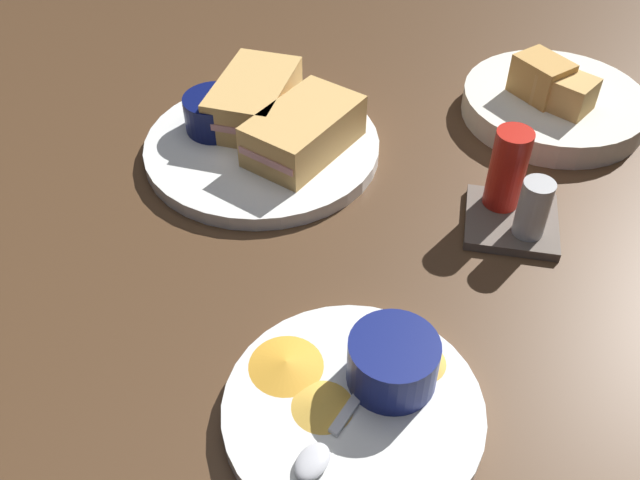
# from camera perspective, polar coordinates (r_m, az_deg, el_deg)

# --- Properties ---
(ground_plane) EXTENTS (1.10, 1.10, 0.03)m
(ground_plane) POSITION_cam_1_polar(r_m,az_deg,el_deg) (0.76, -1.26, 3.57)
(ground_plane) COLOR #4C331E
(plate_sandwich_main) EXTENTS (0.26, 0.26, 0.02)m
(plate_sandwich_main) POSITION_cam_1_polar(r_m,az_deg,el_deg) (0.79, -4.72, 7.56)
(plate_sandwich_main) COLOR white
(plate_sandwich_main) RESTS_ON ground_plane
(sandwich_half_near) EXTENTS (0.15, 0.12, 0.05)m
(sandwich_half_near) POSITION_cam_1_polar(r_m,az_deg,el_deg) (0.76, -1.32, 8.88)
(sandwich_half_near) COLOR tan
(sandwich_half_near) RESTS_ON plate_sandwich_main
(sandwich_half_far) EXTENTS (0.14, 0.09, 0.05)m
(sandwich_half_far) POSITION_cam_1_polar(r_m,az_deg,el_deg) (0.81, -5.40, 11.39)
(sandwich_half_far) COLOR tan
(sandwich_half_far) RESTS_ON plate_sandwich_main
(ramekin_dark_sauce) EXTENTS (0.07, 0.07, 0.04)m
(ramekin_dark_sauce) POSITION_cam_1_polar(r_m,az_deg,el_deg) (0.80, -8.52, 10.30)
(ramekin_dark_sauce) COLOR #0C144C
(ramekin_dark_sauce) RESTS_ON plate_sandwich_main
(spoon_by_dark_ramekin) EXTENTS (0.07, 0.09, 0.01)m
(spoon_by_dark_ramekin) POSITION_cam_1_polar(r_m,az_deg,el_deg) (0.77, -5.79, 7.69)
(spoon_by_dark_ramekin) COLOR silver
(spoon_by_dark_ramekin) RESTS_ON plate_sandwich_main
(plate_chips_companion) EXTENTS (0.20, 0.20, 0.02)m
(plate_chips_companion) POSITION_cam_1_polar(r_m,az_deg,el_deg) (0.55, 2.70, -13.73)
(plate_chips_companion) COLOR white
(plate_chips_companion) RESTS_ON ground_plane
(ramekin_light_gravy) EXTENTS (0.07, 0.07, 0.04)m
(ramekin_light_gravy) POSITION_cam_1_polar(r_m,az_deg,el_deg) (0.54, 5.96, -9.73)
(ramekin_light_gravy) COLOR navy
(ramekin_light_gravy) RESTS_ON plate_chips_companion
(spoon_by_gravy_ramekin) EXTENTS (0.10, 0.05, 0.01)m
(spoon_by_gravy_ramekin) POSITION_cam_1_polar(r_m,az_deg,el_deg) (0.52, 0.18, -16.55)
(spoon_by_gravy_ramekin) COLOR silver
(spoon_by_gravy_ramekin) RESTS_ON plate_chips_companion
(plantain_chip_scatter) EXTENTS (0.11, 0.17, 0.01)m
(plantain_chip_scatter) POSITION_cam_1_polar(r_m,az_deg,el_deg) (0.56, 0.71, -10.89)
(plantain_chip_scatter) COLOR gold
(plantain_chip_scatter) RESTS_ON plate_chips_companion
(bread_basket_rear) EXTENTS (0.21, 0.21, 0.08)m
(bread_basket_rear) POSITION_cam_1_polar(r_m,az_deg,el_deg) (0.88, 18.45, 10.60)
(bread_basket_rear) COLOR silver
(bread_basket_rear) RESTS_ON ground_plane
(condiment_caddy) EXTENTS (0.09, 0.09, 0.10)m
(condiment_caddy) POSITION_cam_1_polar(r_m,az_deg,el_deg) (0.71, 15.55, 3.46)
(condiment_caddy) COLOR brown
(condiment_caddy) RESTS_ON ground_plane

